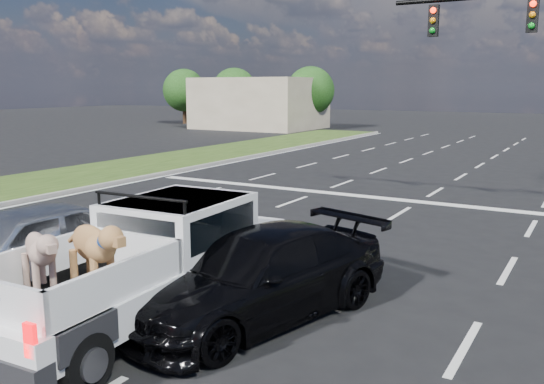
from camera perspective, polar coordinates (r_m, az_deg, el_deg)
The scene contains 11 objects.
ground at distance 10.92m, azimuth -9.89°, elevation -9.00°, with size 160.00×160.00×0.00m, color black.
road_markings at distance 16.29m, azimuth 5.08°, elevation -2.41°, with size 17.75×60.00×0.01m.
grass_median_left at distance 23.13m, azimuth -22.33°, elevation 0.76°, with size 5.00×60.00×0.10m, color #243D12.
curb_left at distance 21.26m, azimuth -18.29°, elevation 0.28°, with size 0.15×60.00×0.14m, color gray.
building_left at distance 51.35m, azimuth -1.24°, elevation 8.78°, with size 10.00×8.00×4.40m, color #C0B093.
tree_far_a at distance 58.72m, azimuth -8.69°, elevation 9.92°, with size 4.20×4.20×5.40m.
tree_far_b at distance 55.17m, azimuth -3.75°, elevation 10.00°, with size 4.20×4.20×5.40m.
tree_far_c at distance 51.16m, azimuth 3.83°, elevation 9.97°, with size 4.20×4.20×5.40m.
pickup_truck at distance 9.21m, azimuth -12.93°, elevation -6.74°, with size 2.19×5.34×1.97m.
silver_sedan at distance 11.30m, azimuth -23.52°, elevation -5.02°, with size 1.80×4.48×1.53m, color silver.
black_coupe at distance 9.10m, azimuth -1.23°, elevation -8.24°, with size 1.93×4.76×1.38m, color black.
Camera 1 is at (6.69, -7.85, 3.59)m, focal length 38.00 mm.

